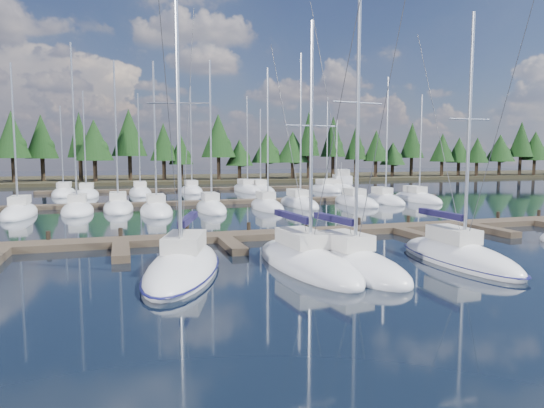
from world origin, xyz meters
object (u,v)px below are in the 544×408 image
object	(u,v)px
front_sailboat_1	(183,267)
motor_yacht_right	(342,185)
main_dock	(315,234)
front_sailboat_4	(458,257)
front_sailboat_3	(350,265)
front_sailboat_2	(306,262)

from	to	relation	value
front_sailboat_1	motor_yacht_right	distance (m)	55.43
main_dock	front_sailboat_1	size ratio (longest dim) A/B	3.24
front_sailboat_4	motor_yacht_right	xyz separation A→B (m)	(16.94, 48.49, 0.26)
front_sailboat_3	main_dock	bearing A→B (deg)	77.42
main_dock	front_sailboat_4	distance (m)	9.83
front_sailboat_2	front_sailboat_3	xyz separation A→B (m)	(1.68, -1.23, 0.02)
front_sailboat_2	front_sailboat_4	bearing A→B (deg)	-9.76
front_sailboat_1	front_sailboat_4	world-z (taller)	front_sailboat_1
front_sailboat_3	motor_yacht_right	size ratio (longest dim) A/B	1.30
main_dock	motor_yacht_right	size ratio (longest dim) A/B	4.17
main_dock	front_sailboat_1	bearing A→B (deg)	-142.69
main_dock	front_sailboat_2	bearing A→B (deg)	-115.42
front_sailboat_1	front_sailboat_3	bearing A→B (deg)	-14.39
front_sailboat_4	motor_yacht_right	world-z (taller)	front_sailboat_4
front_sailboat_2	motor_yacht_right	world-z (taller)	front_sailboat_2
front_sailboat_2	front_sailboat_3	world-z (taller)	front_sailboat_3
front_sailboat_2	motor_yacht_right	distance (m)	53.16
front_sailboat_3	motor_yacht_right	xyz separation A→B (m)	(22.78, 48.42, 0.25)
front_sailboat_2	motor_yacht_right	bearing A→B (deg)	62.60
front_sailboat_4	front_sailboat_1	bearing A→B (deg)	171.61
front_sailboat_2	motor_yacht_right	xyz separation A→B (m)	(24.46, 47.19, 0.27)
front_sailboat_3	front_sailboat_4	size ratio (longest dim) A/B	1.09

